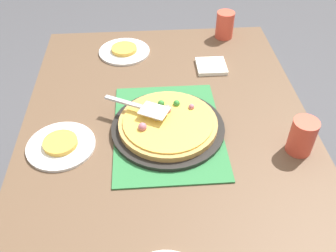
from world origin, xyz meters
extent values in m
plane|color=#4C4C51|center=(0.00, 0.00, 0.00)|extent=(8.00, 8.00, 0.00)
cube|color=brown|center=(0.00, 0.00, 0.73)|extent=(1.40, 1.00, 0.03)
cube|color=brown|center=(0.64, -0.44, 0.36)|extent=(0.07, 0.07, 0.72)
cube|color=brown|center=(0.64, 0.44, 0.36)|extent=(0.07, 0.07, 0.72)
cube|color=#2D753D|center=(0.00, 0.00, 0.75)|extent=(0.48, 0.36, 0.01)
cylinder|color=black|center=(0.00, 0.00, 0.76)|extent=(0.38, 0.38, 0.01)
cylinder|color=tan|center=(0.00, 0.00, 0.78)|extent=(0.33, 0.33, 0.02)
cylinder|color=#EAB747|center=(0.00, 0.00, 0.79)|extent=(0.30, 0.30, 0.01)
sphere|color=#338433|center=(0.08, -0.04, 0.80)|extent=(0.02, 0.02, 0.02)
sphere|color=#B76675|center=(0.05, 0.00, 0.80)|extent=(0.03, 0.03, 0.03)
sphere|color=#B76675|center=(0.06, -0.08, 0.80)|extent=(0.02, 0.02, 0.02)
sphere|color=#E5CC7F|center=(0.01, 0.04, 0.80)|extent=(0.02, 0.02, 0.02)
sphere|color=#B76675|center=(-0.03, 0.08, 0.80)|extent=(0.03, 0.03, 0.03)
sphere|color=#338433|center=(0.08, 0.02, 0.80)|extent=(0.02, 0.02, 0.02)
cylinder|color=white|center=(0.51, 0.15, 0.76)|extent=(0.22, 0.22, 0.01)
cylinder|color=white|center=(-0.05, 0.35, 0.76)|extent=(0.22, 0.22, 0.01)
cylinder|color=gold|center=(0.51, 0.15, 0.77)|extent=(0.11, 0.11, 0.02)
cylinder|color=gold|center=(-0.05, 0.35, 0.77)|extent=(0.11, 0.11, 0.02)
cylinder|color=#E04C38|center=(0.62, -0.30, 0.81)|extent=(0.08, 0.08, 0.12)
cylinder|color=#E04C38|center=(-0.12, -0.41, 0.81)|extent=(0.08, 0.08, 0.12)
cube|color=silver|center=(0.02, 0.04, 0.82)|extent=(0.10, 0.11, 0.00)
cube|color=#B2B2B7|center=(0.08, 0.15, 0.82)|extent=(0.08, 0.13, 0.01)
cube|color=white|center=(0.36, -0.21, 0.76)|extent=(0.12, 0.12, 0.02)
camera|label=1|loc=(-0.91, 0.07, 1.61)|focal=39.52mm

